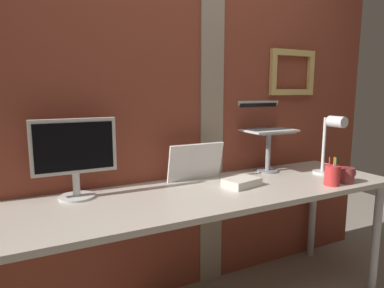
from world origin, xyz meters
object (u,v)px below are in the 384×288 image
object	(u,v)px
desk_lamp	(331,139)
pen_cup	(332,175)
laptop	(263,123)
monitor	(75,151)
whiteboard_panel	(196,162)
coffee_mug	(347,175)

from	to	relation	value
desk_lamp	pen_cup	distance (m)	0.30
laptop	pen_cup	xyz separation A→B (m)	(0.12, -0.49, -0.27)
monitor	desk_lamp	xyz separation A→B (m)	(1.52, -0.26, -0.00)
whiteboard_panel	desk_lamp	size ratio (longest dim) A/B	0.92
monitor	coffee_mug	xyz separation A→B (m)	(1.48, -0.43, -0.20)
desk_lamp	pen_cup	bearing A→B (deg)	-135.13
laptop	coffee_mug	bearing A→B (deg)	-63.85
desk_lamp	coffee_mug	bearing A→B (deg)	-105.51
laptop	pen_cup	bearing A→B (deg)	-76.51
desk_lamp	pen_cup	world-z (taller)	desk_lamp
laptop	desk_lamp	size ratio (longest dim) A/B	0.88
monitor	coffee_mug	distance (m)	1.55
monitor	whiteboard_panel	world-z (taller)	monitor
monitor	desk_lamp	bearing A→B (deg)	-9.52
coffee_mug	pen_cup	bearing A→B (deg)	-179.93
desk_lamp	coffee_mug	xyz separation A→B (m)	(-0.05, -0.17, -0.19)
pen_cup	laptop	bearing A→B (deg)	103.49
laptop	desk_lamp	world-z (taller)	laptop
whiteboard_panel	pen_cup	size ratio (longest dim) A/B	2.10
desk_lamp	pen_cup	size ratio (longest dim) A/B	2.28
whiteboard_panel	pen_cup	xyz separation A→B (m)	(0.65, -0.45, -0.05)
whiteboard_panel	pen_cup	world-z (taller)	whiteboard_panel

